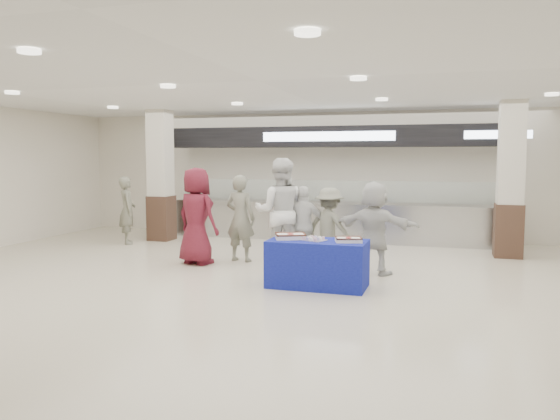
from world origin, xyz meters
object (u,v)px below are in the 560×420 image
(display_table, at_px, (318,264))
(cupcake_tray, at_px, (314,239))
(soldier_a, at_px, (240,218))
(soldier_bg, at_px, (127,210))
(chef_tall, at_px, (280,212))
(sheet_cake_left, at_px, (290,236))
(soldier_b, at_px, (329,227))
(chef_short, at_px, (304,226))
(sheet_cake_right, at_px, (348,239))
(civilian_white, at_px, (374,228))
(civilian_maroon, at_px, (197,216))

(display_table, xyz_separation_m, cupcake_tray, (-0.06, -0.04, 0.41))
(display_table, relative_size, soldier_a, 0.90)
(soldier_bg, bearing_deg, chef_tall, -144.94)
(sheet_cake_left, xyz_separation_m, soldier_a, (-1.48, 1.63, 0.06))
(cupcake_tray, height_order, soldier_b, soldier_b)
(chef_short, bearing_deg, sheet_cake_right, 118.19)
(display_table, height_order, civilian_white, civilian_white)
(sheet_cake_left, height_order, cupcake_tray, sheet_cake_left)
(civilian_maroon, bearing_deg, display_table, 175.48)
(civilian_maroon, relative_size, soldier_a, 1.09)
(sheet_cake_left, xyz_separation_m, sheet_cake_right, (0.95, -0.06, -0.01))
(soldier_a, bearing_deg, cupcake_tray, 146.84)
(sheet_cake_left, relative_size, sheet_cake_right, 1.23)
(sheet_cake_right, xyz_separation_m, chef_tall, (-1.58, 1.57, 0.23))
(chef_short, xyz_separation_m, soldier_b, (0.47, 0.09, -0.01))
(soldier_bg, bearing_deg, chef_short, -142.38)
(cupcake_tray, distance_m, chef_short, 1.76)
(chef_tall, bearing_deg, chef_short, 178.18)
(sheet_cake_left, bearing_deg, soldier_a, 132.33)
(cupcake_tray, relative_size, soldier_b, 0.30)
(sheet_cake_right, xyz_separation_m, soldier_a, (-2.44, 1.69, 0.06))
(chef_short, distance_m, civilian_white, 1.43)
(chef_short, distance_m, soldier_b, 0.48)
(sheet_cake_left, height_order, chef_short, chef_short)
(sheet_cake_left, height_order, soldier_bg, soldier_bg)
(sheet_cake_left, bearing_deg, chef_tall, 112.60)
(chef_tall, height_order, soldier_bg, chef_tall)
(cupcake_tray, bearing_deg, sheet_cake_left, 169.50)
(display_table, relative_size, sheet_cake_right, 3.31)
(soldier_a, distance_m, chef_short, 1.31)
(soldier_b, distance_m, civilian_white, 1.03)
(display_table, relative_size, cupcake_tray, 3.48)
(chef_tall, relative_size, chef_short, 1.34)
(chef_short, bearing_deg, civilian_maroon, 6.61)
(civilian_maroon, bearing_deg, cupcake_tray, 174.29)
(cupcake_tray, bearing_deg, soldier_b, 93.46)
(civilian_maroon, bearing_deg, sheet_cake_right, 178.51)
(soldier_a, relative_size, chef_tall, 0.84)
(soldier_b, xyz_separation_m, soldier_bg, (-5.13, 1.21, 0.05))
(soldier_b, bearing_deg, chef_short, 33.70)
(sheet_cake_right, relative_size, soldier_b, 0.31)
(display_table, relative_size, soldier_bg, 0.97)
(sheet_cake_left, relative_size, soldier_bg, 0.36)
(chef_short, bearing_deg, cupcake_tray, 102.88)
(sheet_cake_right, height_order, soldier_a, soldier_a)
(soldier_b, bearing_deg, civilian_maroon, 35.49)
(sheet_cake_left, bearing_deg, display_table, -4.32)
(civilian_maroon, distance_m, soldier_bg, 3.18)
(cupcake_tray, bearing_deg, soldier_bg, 150.47)
(display_table, bearing_deg, sheet_cake_right, -1.94)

